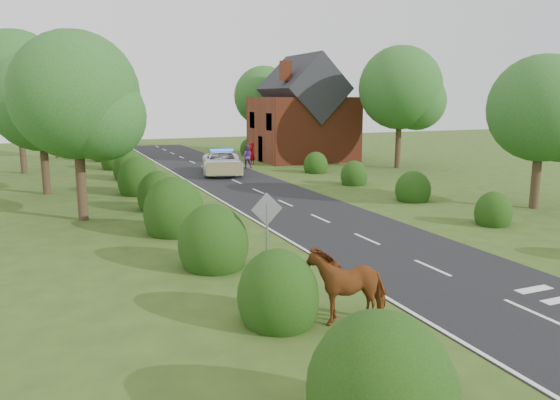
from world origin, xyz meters
name	(u,v)px	position (x,y,z in m)	size (l,w,h in m)	color
ground	(432,268)	(0.00, 0.00, 0.00)	(120.00, 120.00, 0.00)	#304619
road	(264,194)	(0.00, 15.00, 0.01)	(6.00, 70.00, 0.02)	black
road_markings	(251,202)	(-1.60, 12.93, 0.03)	(4.96, 70.00, 0.01)	white
hedgerow_left	(161,199)	(-6.51, 11.69, 0.75)	(2.75, 50.41, 3.00)	#18380D
hedgerow_right	(400,187)	(6.60, 11.21, 0.55)	(2.10, 45.78, 2.10)	#18380D
tree_left_a	(82,101)	(-9.75, 11.86, 5.34)	(5.74, 5.60, 8.38)	#332316
tree_left_b	(45,105)	(-11.25, 19.86, 5.04)	(5.74, 5.60, 8.07)	#332316
tree_left_c	(21,82)	(-12.70, 29.83, 6.53)	(6.97, 6.80, 10.22)	#332316
tree_left_d	(57,95)	(-10.23, 39.85, 5.64)	(6.15, 6.00, 8.89)	#332316
tree_right_a	(547,113)	(11.23, 5.87, 4.74)	(5.33, 5.20, 7.56)	#332316
tree_right_b	(405,91)	(14.29, 21.84, 5.94)	(6.56, 6.40, 9.40)	#332316
tree_right_c	(267,99)	(9.27, 37.85, 5.34)	(6.15, 6.00, 8.58)	#332316
road_sign	(267,220)	(-5.00, 2.00, 1.65)	(1.06, 0.08, 2.53)	gray
house	(303,117)	(9.49, 30.00, 3.79)	(8.00, 7.40, 9.17)	maroon
cow	(347,289)	(-4.62, -2.46, 0.78)	(1.16, 2.20, 1.56)	brown
police_van	(222,163)	(0.26, 24.07, 0.83)	(4.11, 6.45, 1.80)	silver
pedestrian_red	(252,153)	(4.15, 28.43, 0.92)	(0.67, 0.44, 1.85)	#9D050A
pedestrian_purple	(246,157)	(2.95, 26.37, 0.93)	(0.90, 0.70, 1.85)	#482867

